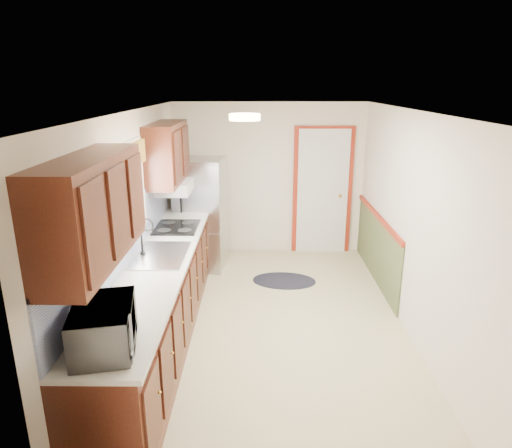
{
  "coord_description": "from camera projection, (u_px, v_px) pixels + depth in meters",
  "views": [
    {
      "loc": [
        -0.16,
        -4.66,
        2.67
      ],
      "look_at": [
        -0.2,
        0.25,
        1.15
      ],
      "focal_mm": 32.0,
      "sensor_mm": 36.0,
      "label": 1
    }
  ],
  "objects": [
    {
      "name": "room_shell",
      "position": [
        274.0,
        227.0,
        4.88
      ],
      "size": [
        3.2,
        5.2,
        2.52
      ],
      "color": "#C9BE8D",
      "rests_on": "ground"
    },
    {
      "name": "kitchen_run",
      "position": [
        156.0,
        270.0,
        4.73
      ],
      "size": [
        0.63,
        4.0,
        2.2
      ],
      "color": "#3C170D",
      "rests_on": "ground"
    },
    {
      "name": "back_wall_trim",
      "position": [
        333.0,
        203.0,
        7.08
      ],
      "size": [
        1.12,
        2.3,
        2.08
      ],
      "color": "maroon",
      "rests_on": "ground"
    },
    {
      "name": "ceiling_fixture",
      "position": [
        245.0,
        117.0,
        4.35
      ],
      "size": [
        0.3,
        0.3,
        0.06
      ],
      "primitive_type": "cylinder",
      "color": "#FFD88C",
      "rests_on": "room_shell"
    },
    {
      "name": "microwave",
      "position": [
        103.0,
        323.0,
        3.05
      ],
      "size": [
        0.43,
        0.63,
        0.39
      ],
      "primitive_type": "imported",
      "rotation": [
        0.0,
        0.0,
        1.78
      ],
      "color": "white",
      "rests_on": "kitchen_run"
    },
    {
      "name": "refrigerator",
      "position": [
        201.0,
        214.0,
        6.73
      ],
      "size": [
        0.76,
        0.73,
        1.64
      ],
      "rotation": [
        0.0,
        0.0,
        -0.12
      ],
      "color": "#B7B7BC",
      "rests_on": "ground"
    },
    {
      "name": "rug",
      "position": [
        284.0,
        281.0,
        6.42
      ],
      "size": [
        0.94,
        0.66,
        0.01
      ],
      "primitive_type": "ellipsoid",
      "rotation": [
        0.0,
        0.0,
        -0.1
      ],
      "color": "black",
      "rests_on": "ground"
    },
    {
      "name": "cooktop",
      "position": [
        177.0,
        227.0,
        5.68
      ],
      "size": [
        0.52,
        0.63,
        0.02
      ],
      "primitive_type": "cube",
      "color": "black",
      "rests_on": "kitchen_run"
    }
  ]
}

